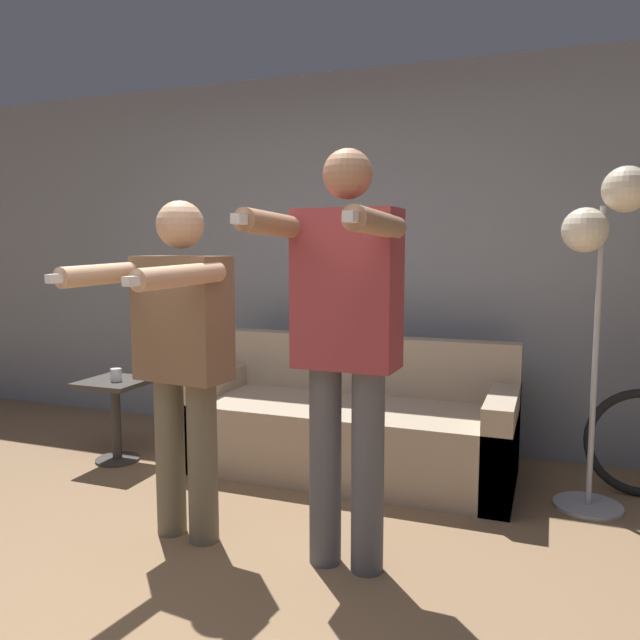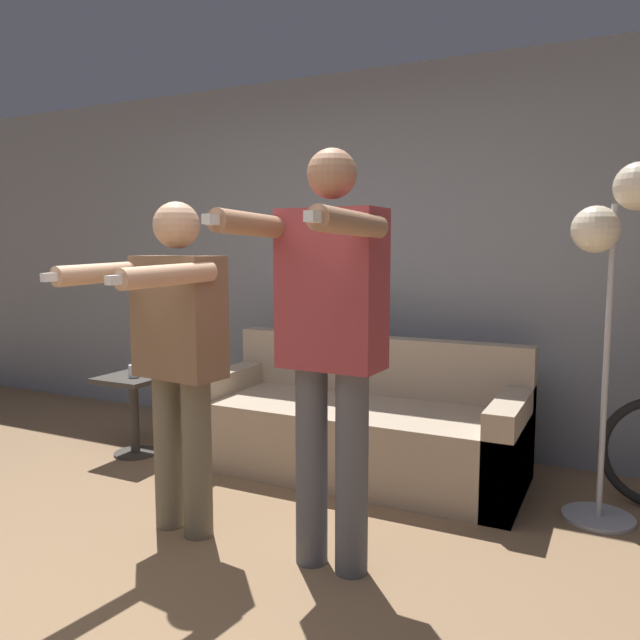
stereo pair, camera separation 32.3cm
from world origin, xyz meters
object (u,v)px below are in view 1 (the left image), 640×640
object	(u,v)px
couch	(350,427)
person_right	(345,332)
person_left	(180,348)
cat	(333,323)
floor_lamp	(603,245)
side_table	(116,404)
cup	(116,375)

from	to	relation	value
couch	person_right	distance (m)	1.43
person_left	cat	size ratio (longest dim) A/B	3.60
floor_lamp	side_table	world-z (taller)	floor_lamp
side_table	person_right	bearing A→B (deg)	-23.29
person_right	cat	xyz separation A→B (m)	(-0.57, 1.46, -0.15)
person_right	side_table	bearing A→B (deg)	158.74
couch	person_right	size ratio (longest dim) A/B	1.12
person_left	cup	xyz separation A→B (m)	(-0.99, 0.76, -0.35)
person_right	side_table	xyz separation A→B (m)	(-1.82, 0.78, -0.66)
couch	cat	bearing A→B (deg)	125.61
couch	cup	bearing A→B (deg)	-164.59
person_right	cat	size ratio (longest dim) A/B	4.03
person_left	person_right	size ratio (longest dim) A/B	0.89
person_left	cat	distance (m)	1.48
cat	cup	xyz separation A→B (m)	(-1.22, -0.70, -0.31)
floor_lamp	person_right	bearing A→B (deg)	-134.31
couch	floor_lamp	distance (m)	1.79
person_left	person_right	distance (m)	0.81
side_table	cat	bearing A→B (deg)	28.41
person_right	cup	xyz separation A→B (m)	(-1.79, 0.76, -0.46)
person_right	side_table	size ratio (longest dim) A/B	3.33
person_left	cup	bearing A→B (deg)	149.18
floor_lamp	side_table	distance (m)	3.04
couch	person_right	xyz separation A→B (m)	(0.35, -1.16, 0.76)
side_table	person_left	bearing A→B (deg)	-37.65
person_right	person_left	bearing A→B (deg)	-177.85
cat	floor_lamp	xyz separation A→B (m)	(1.60, -0.40, 0.51)
person_left	floor_lamp	size ratio (longest dim) A/B	0.89
couch	side_table	world-z (taller)	couch
person_left	cat	bearing A→B (deg)	87.75
person_left	side_table	bearing A→B (deg)	149.25
cat	cup	bearing A→B (deg)	-150.29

